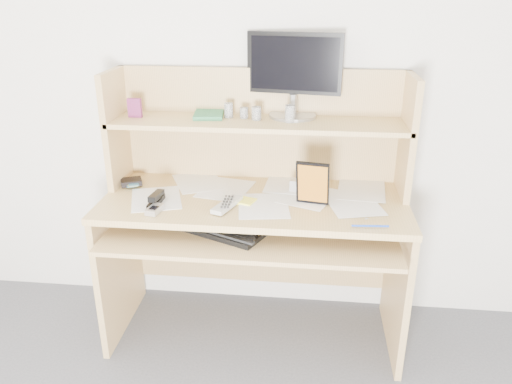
# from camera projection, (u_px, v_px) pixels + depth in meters

# --- Properties ---
(back_wall) EXTENTS (3.60, 0.04, 2.50)m
(back_wall) POSITION_uv_depth(u_px,v_px,m) (261.00, 77.00, 2.40)
(back_wall) COLOR silver
(back_wall) RESTS_ON floor
(desk) EXTENTS (1.40, 0.70, 1.30)m
(desk) POSITION_uv_depth(u_px,v_px,m) (256.00, 203.00, 2.39)
(desk) COLOR tan
(desk) RESTS_ON floor
(paper_clutter) EXTENTS (1.32, 0.54, 0.01)m
(paper_clutter) POSITION_uv_depth(u_px,v_px,m) (254.00, 198.00, 2.30)
(paper_clutter) COLOR white
(paper_clutter) RESTS_ON desk
(keyboard) EXTENTS (0.50, 0.35, 0.03)m
(keyboard) POSITION_uv_depth(u_px,v_px,m) (213.00, 226.00, 2.22)
(keyboard) COLOR black
(keyboard) RESTS_ON desk
(tv_remote) EXTENTS (0.12, 0.20, 0.02)m
(tv_remote) POSITION_uv_depth(u_px,v_px,m) (227.00, 205.00, 2.20)
(tv_remote) COLOR #ADAEA8
(tv_remote) RESTS_ON paper_clutter
(flip_phone) EXTENTS (0.07, 0.10, 0.02)m
(flip_phone) POSITION_uv_depth(u_px,v_px,m) (155.00, 209.00, 2.15)
(flip_phone) COLOR #B2B2B4
(flip_phone) RESTS_ON paper_clutter
(stapler) EXTENTS (0.04, 0.15, 0.05)m
(stapler) POSITION_uv_depth(u_px,v_px,m) (156.00, 198.00, 2.23)
(stapler) COLOR black
(stapler) RESTS_ON paper_clutter
(wallet) EXTENTS (0.12, 0.11, 0.03)m
(wallet) POSITION_uv_depth(u_px,v_px,m) (131.00, 182.00, 2.45)
(wallet) COLOR black
(wallet) RESTS_ON paper_clutter
(sticky_note_pad) EXTENTS (0.10, 0.10, 0.01)m
(sticky_note_pad) POSITION_uv_depth(u_px,v_px,m) (246.00, 201.00, 2.26)
(sticky_note_pad) COLOR #E9EB3E
(sticky_note_pad) RESTS_ON desk
(digital_camera) EXTENTS (0.09, 0.04, 0.05)m
(digital_camera) POSITION_uv_depth(u_px,v_px,m) (299.00, 186.00, 2.36)
(digital_camera) COLOR #A9A9AC
(digital_camera) RESTS_ON paper_clutter
(game_case) EXTENTS (0.15, 0.04, 0.20)m
(game_case) POSITION_uv_depth(u_px,v_px,m) (313.00, 183.00, 2.18)
(game_case) COLOR black
(game_case) RESTS_ON paper_clutter
(blue_pen) EXTENTS (0.15, 0.02, 0.01)m
(blue_pen) POSITION_uv_depth(u_px,v_px,m) (370.00, 226.00, 2.01)
(blue_pen) COLOR #183EB4
(blue_pen) RESTS_ON paper_clutter
(card_box) EXTENTS (0.07, 0.02, 0.09)m
(card_box) POSITION_uv_depth(u_px,v_px,m) (135.00, 108.00, 2.35)
(card_box) COLOR #AB1B16
(card_box) RESTS_ON desk
(shelf_book) EXTENTS (0.16, 0.20, 0.02)m
(shelf_book) POSITION_uv_depth(u_px,v_px,m) (209.00, 114.00, 2.39)
(shelf_book) COLOR #388C46
(shelf_book) RESTS_ON desk
(chip_stack_a) EXTENTS (0.05, 0.05, 0.06)m
(chip_stack_a) POSITION_uv_depth(u_px,v_px,m) (256.00, 113.00, 2.31)
(chip_stack_a) COLOR black
(chip_stack_a) RESTS_ON desk
(chip_stack_b) EXTENTS (0.05, 0.05, 0.07)m
(chip_stack_b) POSITION_uv_depth(u_px,v_px,m) (229.00, 110.00, 2.35)
(chip_stack_b) COLOR white
(chip_stack_b) RESTS_ON desk
(chip_stack_c) EXTENTS (0.05, 0.05, 0.05)m
(chip_stack_c) POSITION_uv_depth(u_px,v_px,m) (244.00, 113.00, 2.34)
(chip_stack_c) COLOR black
(chip_stack_c) RESTS_ON desk
(chip_stack_d) EXTENTS (0.06, 0.06, 0.08)m
(chip_stack_d) POSITION_uv_depth(u_px,v_px,m) (290.00, 114.00, 2.27)
(chip_stack_d) COLOR silver
(chip_stack_d) RESTS_ON desk
(monitor) EXTENTS (0.44, 0.22, 0.39)m
(monitor) POSITION_uv_depth(u_px,v_px,m) (294.00, 73.00, 2.31)
(monitor) COLOR #A3A4A8
(monitor) RESTS_ON desk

